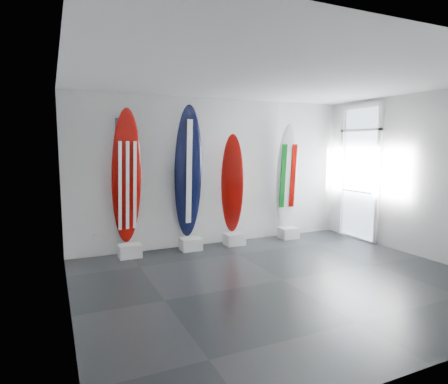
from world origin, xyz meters
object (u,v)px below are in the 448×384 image
surfboard_swiss (232,184)px  surfboard_italy (287,176)px  surfboard_navy (188,172)px  surfboard_usa (127,177)px

surfboard_swiss → surfboard_italy: surfboard_italy is taller
surfboard_navy → surfboard_italy: 2.29m
surfboard_swiss → surfboard_usa: bearing=-159.3°
surfboard_usa → surfboard_italy: (3.47, 0.00, -0.10)m
surfboard_navy → surfboard_italy: surfboard_navy is taller
surfboard_swiss → surfboard_italy: bearing=20.7°
surfboard_usa → surfboard_italy: size_ratio=1.08×
surfboard_swiss → surfboard_italy: 1.34m
surfboard_usa → surfboard_italy: surfboard_usa is taller
surfboard_usa → surfboard_navy: bearing=-10.1°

